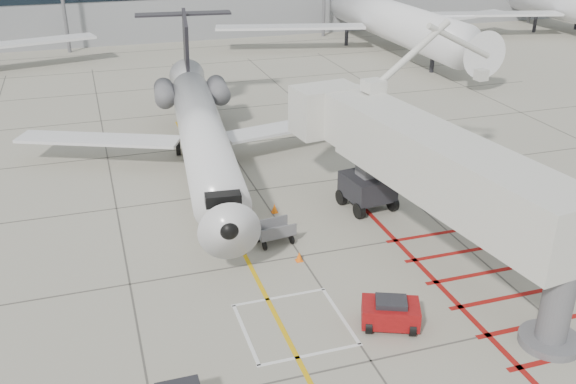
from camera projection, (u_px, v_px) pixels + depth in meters
name	position (u px, v px, depth m)	size (l,w,h in m)	color
ground_plane	(331.00, 302.00, 27.11)	(260.00, 260.00, 0.00)	#9C9886
regional_jet	(204.00, 121.00, 36.71)	(23.73, 29.93, 7.84)	silver
jet_bridge	(446.00, 182.00, 28.54)	(9.53, 20.11, 8.04)	silver
pushback_tug	(390.00, 312.00, 25.33)	(2.26, 1.41, 1.32)	maroon
baggage_cart	(275.00, 232.00, 31.54)	(1.84, 1.16, 1.16)	#5A5B60
ground_power_unit	(527.00, 224.00, 31.41)	(2.52, 1.47, 1.99)	silver
cone_nose	(299.00, 256.00, 30.09)	(0.34, 0.34, 0.47)	#F9630D
cone_side	(275.00, 208.00, 34.73)	(0.36, 0.36, 0.50)	#E5600C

